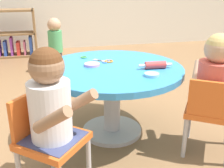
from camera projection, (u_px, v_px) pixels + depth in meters
name	position (u px, v px, depth m)	size (l,w,h in m)	color
ground_plane	(112.00, 132.00, 2.08)	(10.00, 10.00, 0.00)	olive
craft_table	(112.00, 81.00, 1.94)	(0.99, 0.99, 0.52)	silver
child_chair_left	(48.00, 138.00, 1.43)	(0.42, 0.42, 0.54)	#B7B7BC
seated_child_left	(50.00, 99.00, 1.33)	(0.44, 0.43, 0.51)	#3F4772
child_chair_right	(210.00, 111.00, 1.72)	(0.42, 0.42, 0.54)	#B7B7BC
seated_child_right	(215.00, 75.00, 1.67)	(0.42, 0.44, 0.51)	#3F4772
bookshelf_low	(4.00, 38.00, 4.08)	(0.93, 0.28, 0.70)	olive
toddler_standing	(55.00, 44.00, 3.34)	(0.17, 0.17, 0.67)	#33384C
rolling_pin	(155.00, 65.00, 1.85)	(0.23, 0.06, 0.05)	#D83F3F
craft_scissors	(103.00, 61.00, 2.02)	(0.13, 0.13, 0.01)	silver
playdough_blob_0	(152.00, 75.00, 1.71)	(0.10, 0.10, 0.02)	#8CCCF2
playdough_blob_1	(92.00, 65.00, 1.92)	(0.11, 0.11, 0.02)	#CC99E5
cookie_cutter_0	(109.00, 61.00, 2.01)	(0.06, 0.06, 0.01)	orange
cookie_cutter_1	(157.00, 64.00, 1.95)	(0.06, 0.06, 0.01)	orange
cookie_cutter_2	(84.00, 57.00, 2.12)	(0.05, 0.05, 0.01)	#4CB259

